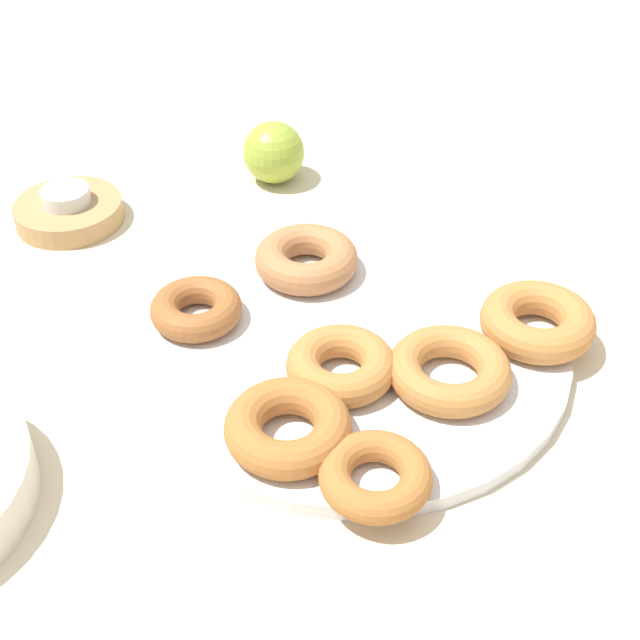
% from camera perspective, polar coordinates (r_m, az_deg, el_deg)
% --- Properties ---
extents(ground_plane, '(2.40, 2.40, 0.00)m').
position_cam_1_polar(ground_plane, '(0.71, 2.09, -1.90)').
color(ground_plane, beige).
extents(donut_plate, '(0.35, 0.35, 0.01)m').
position_cam_1_polar(donut_plate, '(0.71, 2.10, -1.52)').
color(donut_plate, silver).
rests_on(donut_plate, ground_plane).
extents(donut_0, '(0.12, 0.12, 0.03)m').
position_cam_1_polar(donut_0, '(0.72, 14.08, -0.09)').
color(donut_0, '#BC7A3D').
rests_on(donut_0, donut_plate).
extents(donut_1, '(0.10, 0.10, 0.03)m').
position_cam_1_polar(donut_1, '(0.66, 8.48, -3.27)').
color(donut_1, '#BC7A3D').
rests_on(donut_1, donut_plate).
extents(donut_2, '(0.13, 0.13, 0.03)m').
position_cam_1_polar(donut_2, '(0.77, -0.90, 4.03)').
color(donut_2, '#B27547').
rests_on(donut_2, donut_plate).
extents(donut_3, '(0.11, 0.11, 0.03)m').
position_cam_1_polar(donut_3, '(0.61, -2.12, -7.03)').
color(donut_3, '#AD6B33').
rests_on(donut_3, donut_plate).
extents(donut_4, '(0.09, 0.09, 0.02)m').
position_cam_1_polar(donut_4, '(0.72, -8.12, 0.74)').
color(donut_4, '#995B2D').
rests_on(donut_4, donut_plate).
extents(donut_5, '(0.10, 0.10, 0.03)m').
position_cam_1_polar(donut_5, '(0.66, 1.38, -3.00)').
color(donut_5, '#BC7A3D').
rests_on(donut_5, donut_plate).
extents(donut_6, '(0.09, 0.09, 0.02)m').
position_cam_1_polar(donut_6, '(0.59, 3.65, -10.18)').
color(donut_6, '#AD6B33').
rests_on(donut_6, donut_plate).
extents(candle_holder, '(0.10, 0.10, 0.02)m').
position_cam_1_polar(candle_holder, '(0.90, -16.14, 6.83)').
color(candle_holder, tan).
rests_on(candle_holder, ground_plane).
extents(tealight, '(0.05, 0.05, 0.02)m').
position_cam_1_polar(tealight, '(0.89, -16.34, 7.82)').
color(tealight, silver).
rests_on(tealight, candle_holder).
extents(apple, '(0.06, 0.06, 0.06)m').
position_cam_1_polar(apple, '(0.92, -3.06, 10.92)').
color(apple, '#93AD38').
rests_on(apple, ground_plane).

